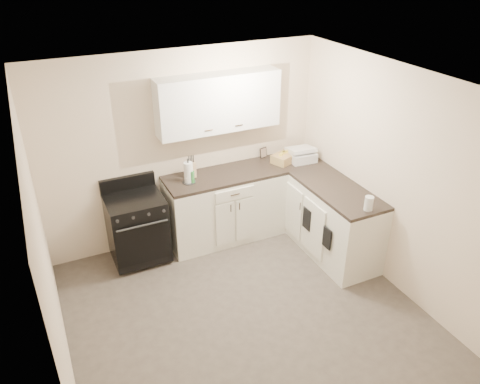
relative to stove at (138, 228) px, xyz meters
name	(u,v)px	position (x,y,z in m)	size (l,w,h in m)	color
floor	(245,314)	(0.76, -1.48, -0.46)	(3.60, 3.60, 0.00)	#473F38
ceiling	(247,87)	(0.76, -1.48, 2.04)	(3.60, 3.60, 0.00)	white
wall_back	(184,149)	(0.76, 0.32, 0.79)	(3.60, 3.60, 0.00)	beige
wall_right	(393,180)	(2.56, -1.48, 0.79)	(3.60, 3.60, 0.00)	beige
wall_left	(47,265)	(-1.04, -1.48, 0.79)	(3.60, 3.60, 0.00)	beige
wall_front	(367,346)	(0.76, -3.28, 0.79)	(3.60, 3.60, 0.00)	beige
base_cabinets_back	(225,207)	(1.19, 0.02, -0.01)	(1.55, 0.60, 0.90)	silver
base_cabinets_right	(321,212)	(2.26, -0.63, -0.01)	(0.60, 1.90, 0.90)	silver
countertop_back	(225,176)	(1.19, 0.02, 0.46)	(1.55, 0.60, 0.04)	black
countertop_right	(324,180)	(2.26, -0.63, 0.46)	(0.60, 1.90, 0.04)	black
upper_cabinets	(218,103)	(1.19, 0.18, 1.38)	(1.55, 0.30, 0.70)	white
stove	(138,228)	(0.00, 0.00, 0.00)	(0.68, 0.58, 0.82)	black
knife_block	(192,170)	(0.78, 0.12, 0.58)	(0.09, 0.08, 0.20)	tan
paper_towel	(188,172)	(0.70, 0.01, 0.61)	(0.11, 0.11, 0.26)	white
soap_bottle	(192,177)	(0.73, -0.03, 0.56)	(0.05, 0.05, 0.16)	green
picture_frame	(263,152)	(1.88, 0.28, 0.55)	(0.11, 0.01, 0.14)	black
wicker_basket	(285,158)	(2.07, 0.03, 0.54)	(0.34, 0.23, 0.11)	#AA8C50
countertop_grill	(301,156)	(2.29, -0.02, 0.54)	(0.34, 0.32, 0.13)	silver
glass_jar	(369,203)	(2.27, -1.48, 0.56)	(0.10, 0.10, 0.16)	silver
oven_mitt_near	(327,238)	(1.94, -1.23, 0.04)	(0.02, 0.15, 0.26)	black
oven_mitt_far	(307,219)	(1.94, -0.79, 0.07)	(0.02, 0.16, 0.28)	black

